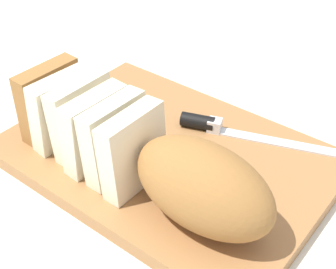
% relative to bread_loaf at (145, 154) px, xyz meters
% --- Properties ---
extents(ground_plane, '(3.00, 3.00, 0.00)m').
position_rel_bread_loaf_xyz_m(ground_plane, '(0.02, -0.08, -0.08)').
color(ground_plane, silver).
extents(cutting_board, '(0.45, 0.32, 0.02)m').
position_rel_bread_loaf_xyz_m(cutting_board, '(0.02, -0.08, -0.07)').
color(cutting_board, '#9E6B3D').
rests_on(cutting_board, ground_plane).
extents(bread_loaf, '(0.39, 0.11, 0.11)m').
position_rel_bread_loaf_xyz_m(bread_loaf, '(0.00, 0.00, 0.00)').
color(bread_loaf, '#996633').
rests_on(bread_loaf, cutting_board).
extents(bread_knife, '(0.28, 0.12, 0.02)m').
position_rel_bread_loaf_xyz_m(bread_knife, '(-0.02, -0.16, -0.05)').
color(bread_knife, silver).
rests_on(bread_knife, cutting_board).
extents(crumb_near_knife, '(0.00, 0.00, 0.00)m').
position_rel_bread_loaf_xyz_m(crumb_near_knife, '(-0.00, -0.01, -0.05)').
color(crumb_near_knife, tan).
rests_on(crumb_near_knife, cutting_board).
extents(crumb_near_loaf, '(0.01, 0.01, 0.01)m').
position_rel_bread_loaf_xyz_m(crumb_near_loaf, '(0.06, -0.09, -0.05)').
color(crumb_near_loaf, tan).
rests_on(crumb_near_loaf, cutting_board).
extents(crumb_stray_left, '(0.01, 0.01, 0.01)m').
position_rel_bread_loaf_xyz_m(crumb_stray_left, '(0.07, -0.09, -0.05)').
color(crumb_stray_left, tan).
rests_on(crumb_stray_left, cutting_board).
extents(crumb_stray_right, '(0.00, 0.00, 0.00)m').
position_rel_bread_loaf_xyz_m(crumb_stray_right, '(0.04, -0.06, -0.05)').
color(crumb_stray_right, tan).
rests_on(crumb_stray_right, cutting_board).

